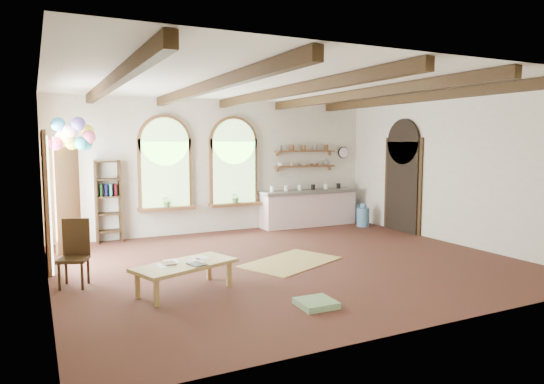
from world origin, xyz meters
TOP-DOWN VIEW (x-y plane):
  - floor at (0.00, 0.00)m, footprint 8.00×8.00m
  - ceiling_beams at (0.00, 0.00)m, footprint 6.20×6.80m
  - window_left at (-1.40, 3.43)m, footprint 1.30×0.28m
  - window_right at (0.30, 3.43)m, footprint 1.30×0.28m
  - left_doorway at (-3.95, 1.80)m, footprint 0.10×1.90m
  - right_doorway at (3.95, 1.50)m, footprint 0.10×1.30m
  - kitchen_counter at (2.30, 3.20)m, footprint 2.68×0.62m
  - wall_shelf_lower at (2.30, 3.38)m, footprint 1.70×0.24m
  - wall_shelf_upper at (2.30, 3.38)m, footprint 1.70×0.24m
  - wall_clock at (3.55, 3.45)m, footprint 0.32×0.04m
  - bookshelf at (-2.70, 3.32)m, footprint 0.53×0.32m
  - coffee_table at (-2.20, -0.87)m, footprint 1.64×1.16m
  - side_chair at (-3.64, 0.13)m, footprint 0.52×0.52m
  - floor_mat at (0.02, -0.03)m, footprint 2.09×1.74m
  - floor_cushion at (-0.80, -2.27)m, footprint 0.50×0.50m
  - water_jug_a at (3.75, 3.20)m, footprint 0.33×0.33m
  - water_jug_b at (3.51, 2.45)m, footprint 0.32×0.32m
  - balloon_cluster at (-3.41, 2.30)m, footprint 0.86×0.92m
  - table_book at (-2.50, -0.82)m, footprint 0.19×0.26m
  - tablet at (-2.06, -1.01)m, footprint 0.27×0.33m
  - potted_plant_left at (-1.40, 3.32)m, footprint 0.27×0.23m
  - potted_plant_right at (0.30, 3.32)m, footprint 0.27×0.23m
  - shelf_cup_a at (1.55, 3.38)m, footprint 0.12×0.10m
  - shelf_cup_b at (1.90, 3.38)m, footprint 0.10×0.10m
  - shelf_bowl_a at (2.25, 3.38)m, footprint 0.22×0.22m
  - shelf_bowl_b at (2.60, 3.38)m, footprint 0.20×0.20m
  - shelf_vase at (2.95, 3.38)m, footprint 0.18×0.18m

SIDE VIEW (x-z plane):
  - floor at x=0.00m, z-range 0.00..0.00m
  - floor_mat at x=0.02m, z-range 0.00..0.02m
  - floor_cushion at x=-0.80m, z-range 0.00..0.08m
  - water_jug_b at x=3.51m, z-range -0.04..0.58m
  - water_jug_a at x=3.75m, z-range -0.04..0.59m
  - side_chair at x=-3.64m, z-range -0.22..0.81m
  - coffee_table at x=-2.20m, z-range 0.16..0.59m
  - tablet at x=-2.06m, z-range 0.43..0.44m
  - table_book at x=-2.50m, z-range 0.43..0.45m
  - kitchen_counter at x=2.30m, z-range 0.01..0.95m
  - potted_plant_left at x=-1.40m, z-range 0.70..1.00m
  - potted_plant_right at x=0.30m, z-range 0.70..1.00m
  - bookshelf at x=-2.70m, z-range 0.00..1.80m
  - right_doorway at x=3.95m, z-range -0.10..2.30m
  - left_doorway at x=-3.95m, z-range -0.10..2.40m
  - wall_shelf_lower at x=2.30m, z-range 1.53..1.57m
  - shelf_bowl_a at x=2.25m, z-range 1.57..1.62m
  - shelf_bowl_b at x=2.60m, z-range 1.57..1.63m
  - shelf_cup_b at x=1.90m, z-range 1.57..1.66m
  - shelf_cup_a at x=1.55m, z-range 1.57..1.67m
  - window_left at x=-1.40m, z-range 0.53..2.73m
  - window_right at x=0.30m, z-range 0.53..2.73m
  - shelf_vase at x=2.95m, z-range 1.57..1.76m
  - wall_clock at x=3.55m, z-range 1.74..2.06m
  - wall_shelf_upper at x=2.30m, z-range 1.93..1.97m
  - balloon_cluster at x=-3.41m, z-range 1.75..2.91m
  - ceiling_beams at x=0.00m, z-range 3.01..3.19m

